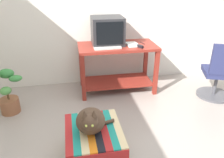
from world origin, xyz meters
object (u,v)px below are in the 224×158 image
(desk, at_px, (117,60))
(potted_plant, at_px, (8,94))
(tv_monitor, at_px, (107,31))
(keyboard, at_px, (108,47))
(cat, at_px, (91,121))
(office_chair, at_px, (219,75))
(book, at_px, (132,44))
(stapler, at_px, (140,46))
(ottoman_with_blanket, at_px, (94,144))

(desk, distance_m, potted_plant, 1.66)
(tv_monitor, height_order, keyboard, tv_monitor)
(cat, xyz_separation_m, office_chair, (2.02, 0.95, -0.11))
(tv_monitor, distance_m, book, 0.43)
(tv_monitor, bearing_deg, stapler, -31.24)
(tv_monitor, bearing_deg, desk, -28.71)
(cat, bearing_deg, potted_plant, 140.36)
(tv_monitor, xyz_separation_m, book, (0.36, -0.13, -0.19))
(desk, bearing_deg, office_chair, -20.52)
(office_chair, bearing_deg, book, -3.05)
(book, relative_size, ottoman_with_blanket, 0.38)
(keyboard, relative_size, ottoman_with_blanket, 0.61)
(tv_monitor, height_order, ottoman_with_blanket, tv_monitor)
(office_chair, bearing_deg, ottoman_with_blanket, 44.65)
(potted_plant, bearing_deg, ottoman_with_blanket, -46.66)
(desk, height_order, ottoman_with_blanket, desk)
(book, bearing_deg, potted_plant, -172.43)
(tv_monitor, height_order, stapler, tv_monitor)
(ottoman_with_blanket, height_order, cat, cat)
(cat, distance_m, stapler, 1.61)
(book, relative_size, potted_plant, 0.40)
(desk, height_order, potted_plant, desk)
(tv_monitor, distance_m, stapler, 0.55)
(desk, distance_m, tv_monitor, 0.48)
(keyboard, xyz_separation_m, office_chair, (1.61, -0.43, -0.39))
(keyboard, distance_m, ottoman_with_blanket, 1.52)
(desk, relative_size, ottoman_with_blanket, 1.84)
(cat, bearing_deg, tv_monitor, 82.85)
(stapler, bearing_deg, book, 87.76)
(tv_monitor, distance_m, ottoman_with_blanket, 1.80)
(potted_plant, distance_m, office_chair, 3.05)
(ottoman_with_blanket, relative_size, office_chair, 0.74)
(keyboard, height_order, cat, keyboard)
(potted_plant, height_order, office_chair, office_chair)
(keyboard, bearing_deg, tv_monitor, 77.84)
(ottoman_with_blanket, bearing_deg, tv_monitor, 74.92)
(keyboard, relative_size, stapler, 3.64)
(book, distance_m, potted_plant, 1.92)
(tv_monitor, height_order, cat, tv_monitor)
(keyboard, relative_size, cat, 0.97)
(tv_monitor, height_order, book, tv_monitor)
(ottoman_with_blanket, distance_m, office_chair, 2.21)
(desk, xyz_separation_m, stapler, (0.30, -0.20, 0.27))
(desk, height_order, keyboard, keyboard)
(office_chair, bearing_deg, potted_plant, 16.45)
(desk, xyz_separation_m, keyboard, (-0.18, -0.13, 0.26))
(potted_plant, bearing_deg, desk, 13.25)
(cat, height_order, potted_plant, cat)
(cat, xyz_separation_m, potted_plant, (-1.01, 1.14, -0.21))
(desk, bearing_deg, book, -11.52)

